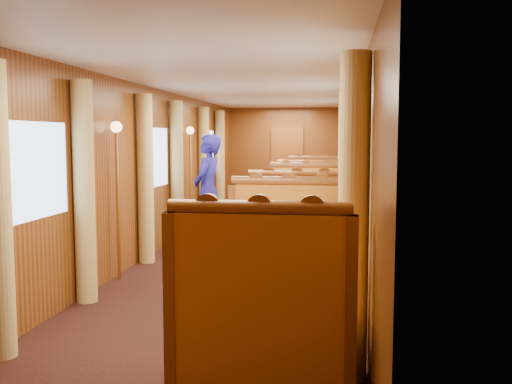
% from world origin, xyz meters
% --- Properties ---
extents(floor, '(3.00, 12.00, 0.01)m').
position_xyz_m(floor, '(0.00, 0.00, 0.00)').
color(floor, black).
rests_on(floor, ground).
extents(ceiling, '(3.00, 12.00, 0.01)m').
position_xyz_m(ceiling, '(0.00, 0.00, 2.50)').
color(ceiling, silver).
rests_on(ceiling, wall_left).
extents(wall_far, '(3.00, 0.01, 2.50)m').
position_xyz_m(wall_far, '(0.00, 6.00, 1.25)').
color(wall_far, brown).
rests_on(wall_far, floor).
extents(wall_near, '(3.00, 0.01, 2.50)m').
position_xyz_m(wall_near, '(0.00, -6.00, 1.25)').
color(wall_near, brown).
rests_on(wall_near, floor).
extents(wall_left, '(0.01, 12.00, 2.50)m').
position_xyz_m(wall_left, '(-1.50, 0.00, 1.25)').
color(wall_left, brown).
rests_on(wall_left, floor).
extents(wall_right, '(0.01, 12.00, 2.50)m').
position_xyz_m(wall_right, '(1.50, 0.00, 1.25)').
color(wall_right, brown).
rests_on(wall_right, floor).
extents(doorway_far, '(0.80, 0.04, 2.00)m').
position_xyz_m(doorway_far, '(0.00, 5.97, 1.00)').
color(doorway_far, brown).
rests_on(doorway_far, floor).
extents(table_near, '(1.05, 0.72, 0.75)m').
position_xyz_m(table_near, '(0.75, -3.50, 0.38)').
color(table_near, white).
rests_on(table_near, floor).
extents(banquette_near_fwd, '(1.30, 0.55, 1.34)m').
position_xyz_m(banquette_near_fwd, '(0.75, -4.51, 0.42)').
color(banquette_near_fwd, '#A64612').
rests_on(banquette_near_fwd, floor).
extents(banquette_near_aft, '(1.30, 0.55, 1.34)m').
position_xyz_m(banquette_near_aft, '(0.75, -2.49, 0.42)').
color(banquette_near_aft, '#A64612').
rests_on(banquette_near_aft, floor).
extents(table_mid, '(1.05, 0.72, 0.75)m').
position_xyz_m(table_mid, '(0.75, 0.00, 0.38)').
color(table_mid, white).
rests_on(table_mid, floor).
extents(banquette_mid_fwd, '(1.30, 0.55, 1.34)m').
position_xyz_m(banquette_mid_fwd, '(0.75, -1.01, 0.42)').
color(banquette_mid_fwd, '#A64612').
rests_on(banquette_mid_fwd, floor).
extents(banquette_mid_aft, '(1.30, 0.55, 1.34)m').
position_xyz_m(banquette_mid_aft, '(0.75, 1.01, 0.42)').
color(banquette_mid_aft, '#A64612').
rests_on(banquette_mid_aft, floor).
extents(table_far, '(1.05, 0.72, 0.75)m').
position_xyz_m(table_far, '(0.75, 3.50, 0.38)').
color(table_far, white).
rests_on(table_far, floor).
extents(banquette_far_fwd, '(1.30, 0.55, 1.34)m').
position_xyz_m(banquette_far_fwd, '(0.75, 2.49, 0.42)').
color(banquette_far_fwd, '#A64612').
rests_on(banquette_far_fwd, floor).
extents(banquette_far_aft, '(1.30, 0.55, 1.34)m').
position_xyz_m(banquette_far_aft, '(0.75, 4.51, 0.42)').
color(banquette_far_aft, '#A64612').
rests_on(banquette_far_aft, floor).
extents(tea_tray, '(0.36, 0.28, 0.01)m').
position_xyz_m(tea_tray, '(0.62, -3.53, 0.76)').
color(tea_tray, silver).
rests_on(tea_tray, table_near).
extents(teapot_left, '(0.21, 0.18, 0.14)m').
position_xyz_m(teapot_left, '(0.55, -3.62, 0.82)').
color(teapot_left, silver).
rests_on(teapot_left, tea_tray).
extents(teapot_right, '(0.19, 0.16, 0.13)m').
position_xyz_m(teapot_right, '(0.70, -3.65, 0.81)').
color(teapot_right, silver).
rests_on(teapot_right, tea_tray).
extents(teapot_back, '(0.17, 0.14, 0.13)m').
position_xyz_m(teapot_back, '(0.64, -3.43, 0.81)').
color(teapot_back, silver).
rests_on(teapot_back, tea_tray).
extents(fruit_plate, '(0.21, 0.21, 0.05)m').
position_xyz_m(fruit_plate, '(1.06, -3.64, 0.77)').
color(fruit_plate, white).
rests_on(fruit_plate, table_near).
extents(cup_inboard, '(0.08, 0.08, 0.26)m').
position_xyz_m(cup_inboard, '(0.34, -3.40, 0.86)').
color(cup_inboard, white).
rests_on(cup_inboard, table_near).
extents(cup_outboard, '(0.08, 0.08, 0.26)m').
position_xyz_m(cup_outboard, '(0.46, -3.27, 0.86)').
color(cup_outboard, white).
rests_on(cup_outboard, table_near).
extents(rose_vase_mid, '(0.06, 0.06, 0.36)m').
position_xyz_m(rose_vase_mid, '(0.75, 0.02, 0.93)').
color(rose_vase_mid, silver).
rests_on(rose_vase_mid, table_mid).
extents(rose_vase_far, '(0.06, 0.06, 0.36)m').
position_xyz_m(rose_vase_far, '(0.77, 3.49, 0.93)').
color(rose_vase_far, silver).
rests_on(rose_vase_far, table_far).
extents(window_left_near, '(0.01, 1.20, 0.90)m').
position_xyz_m(window_left_near, '(-1.49, -3.50, 1.45)').
color(window_left_near, '#91ADD3').
rests_on(window_left_near, wall_left).
extents(curtain_left_near_b, '(0.22, 0.22, 2.35)m').
position_xyz_m(curtain_left_near_b, '(-1.38, -2.72, 1.18)').
color(curtain_left_near_b, '#DEC372').
rests_on(curtain_left_near_b, floor).
extents(window_right_near, '(0.01, 1.20, 0.90)m').
position_xyz_m(window_right_near, '(1.49, -3.50, 1.45)').
color(window_right_near, '#91ADD3').
rests_on(window_right_near, wall_right).
extents(curtain_right_near_a, '(0.22, 0.22, 2.35)m').
position_xyz_m(curtain_right_near_a, '(1.38, -4.28, 1.18)').
color(curtain_right_near_a, '#DEC372').
rests_on(curtain_right_near_a, floor).
extents(curtain_right_near_b, '(0.22, 0.22, 2.35)m').
position_xyz_m(curtain_right_near_b, '(1.38, -2.72, 1.18)').
color(curtain_right_near_b, '#DEC372').
rests_on(curtain_right_near_b, floor).
extents(window_left_mid, '(0.01, 1.20, 0.90)m').
position_xyz_m(window_left_mid, '(-1.49, 0.00, 1.45)').
color(window_left_mid, '#91ADD3').
rests_on(window_left_mid, wall_left).
extents(curtain_left_mid_a, '(0.22, 0.22, 2.35)m').
position_xyz_m(curtain_left_mid_a, '(-1.38, -0.78, 1.18)').
color(curtain_left_mid_a, '#DEC372').
rests_on(curtain_left_mid_a, floor).
extents(curtain_left_mid_b, '(0.22, 0.22, 2.35)m').
position_xyz_m(curtain_left_mid_b, '(-1.38, 0.78, 1.18)').
color(curtain_left_mid_b, '#DEC372').
rests_on(curtain_left_mid_b, floor).
extents(window_right_mid, '(0.01, 1.20, 0.90)m').
position_xyz_m(window_right_mid, '(1.49, 0.00, 1.45)').
color(window_right_mid, '#91ADD3').
rests_on(window_right_mid, wall_right).
extents(curtain_right_mid_a, '(0.22, 0.22, 2.35)m').
position_xyz_m(curtain_right_mid_a, '(1.38, -0.78, 1.18)').
color(curtain_right_mid_a, '#DEC372').
rests_on(curtain_right_mid_a, floor).
extents(curtain_right_mid_b, '(0.22, 0.22, 2.35)m').
position_xyz_m(curtain_right_mid_b, '(1.38, 0.78, 1.18)').
color(curtain_right_mid_b, '#DEC372').
rests_on(curtain_right_mid_b, floor).
extents(window_left_far, '(0.01, 1.20, 0.90)m').
position_xyz_m(window_left_far, '(-1.49, 3.50, 1.45)').
color(window_left_far, '#91ADD3').
rests_on(window_left_far, wall_left).
extents(curtain_left_far_a, '(0.22, 0.22, 2.35)m').
position_xyz_m(curtain_left_far_a, '(-1.38, 2.72, 1.18)').
color(curtain_left_far_a, '#DEC372').
rests_on(curtain_left_far_a, floor).
extents(curtain_left_far_b, '(0.22, 0.22, 2.35)m').
position_xyz_m(curtain_left_far_b, '(-1.38, 4.28, 1.18)').
color(curtain_left_far_b, '#DEC372').
rests_on(curtain_left_far_b, floor).
extents(window_right_far, '(0.01, 1.20, 0.90)m').
position_xyz_m(window_right_far, '(1.49, 3.50, 1.45)').
color(window_right_far, '#91ADD3').
rests_on(window_right_far, wall_right).
extents(curtain_right_far_a, '(0.22, 0.22, 2.35)m').
position_xyz_m(curtain_right_far_a, '(1.38, 2.72, 1.18)').
color(curtain_right_far_a, '#DEC372').
rests_on(curtain_right_far_a, floor).
extents(curtain_right_far_b, '(0.22, 0.22, 2.35)m').
position_xyz_m(curtain_right_far_b, '(1.38, 4.28, 1.18)').
color(curtain_right_far_b, '#DEC372').
rests_on(curtain_right_far_b, floor).
extents(sconce_left_fore, '(0.14, 0.14, 1.95)m').
position_xyz_m(sconce_left_fore, '(-1.40, -1.75, 1.38)').
color(sconce_left_fore, '#BF8C3F').
rests_on(sconce_left_fore, floor).
extents(sconce_right_fore, '(0.14, 0.14, 1.95)m').
position_xyz_m(sconce_right_fore, '(1.40, -1.75, 1.38)').
color(sconce_right_fore, '#BF8C3F').
rests_on(sconce_right_fore, floor).
extents(sconce_left_aft, '(0.14, 0.14, 1.95)m').
position_xyz_m(sconce_left_aft, '(-1.40, 1.75, 1.38)').
color(sconce_left_aft, '#BF8C3F').
rests_on(sconce_left_aft, floor).
extents(sconce_right_aft, '(0.14, 0.14, 1.95)m').
position_xyz_m(sconce_right_aft, '(1.40, 1.75, 1.38)').
color(sconce_right_aft, '#BF8C3F').
rests_on(sconce_right_aft, floor).
extents(steward, '(0.52, 0.71, 1.80)m').
position_xyz_m(steward, '(-0.78, 0.45, 0.90)').
color(steward, navy).
rests_on(steward, floor).
extents(passenger, '(0.40, 0.44, 0.76)m').
position_xyz_m(passenger, '(0.75, 0.81, 0.74)').
color(passenger, beige).
rests_on(passenger, banquette_mid_aft).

